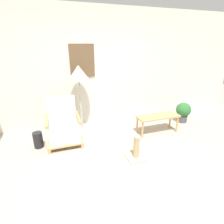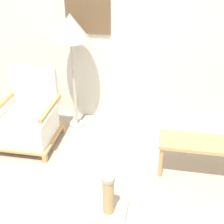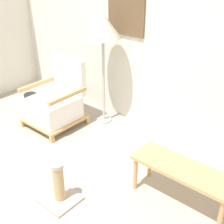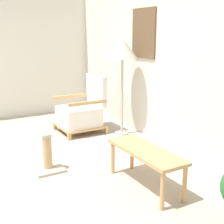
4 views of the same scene
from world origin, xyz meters
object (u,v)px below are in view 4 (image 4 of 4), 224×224
at_px(armchair, 82,112).
at_px(coffee_table, 146,155).
at_px(scratching_post, 48,158).
at_px(floor_lamp, 122,51).
at_px(vase, 68,115).

distance_m(armchair, coffee_table, 2.06).
xyz_separation_m(armchair, coffee_table, (2.05, -0.23, 0.03)).
height_order(armchair, scratching_post, armchair).
xyz_separation_m(floor_lamp, coffee_table, (1.61, -0.71, -0.95)).
height_order(armchair, floor_lamp, floor_lamp).
bearing_deg(scratching_post, armchair, 140.15).
bearing_deg(floor_lamp, scratching_post, -63.64).
xyz_separation_m(vase, scratching_post, (1.67, -0.93, -0.01)).
xyz_separation_m(coffee_table, scratching_post, (-0.89, -0.74, -0.20)).
relative_size(armchair, coffee_table, 0.93).
relative_size(floor_lamp, vase, 4.67).
height_order(vase, scratching_post, scratching_post).
bearing_deg(floor_lamp, vase, -150.76).
bearing_deg(vase, coffee_table, -4.08).
distance_m(floor_lamp, vase, 1.57).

